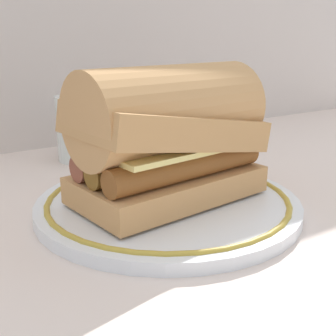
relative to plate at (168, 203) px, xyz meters
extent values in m
plane|color=beige|center=(0.03, -0.03, -0.01)|extent=(1.50, 1.50, 0.00)
cylinder|color=white|center=(0.00, 0.00, 0.00)|extent=(0.27, 0.27, 0.01)
torus|color=#B29333|center=(0.00, 0.00, 0.00)|extent=(0.25, 0.25, 0.01)
cube|color=tan|center=(0.00, 0.00, 0.02)|extent=(0.19, 0.12, 0.03)
cylinder|color=brown|center=(0.00, -0.03, 0.05)|extent=(0.18, 0.05, 0.03)
cylinder|color=brown|center=(0.00, 0.00, 0.05)|extent=(0.18, 0.05, 0.03)
cylinder|color=brown|center=(0.00, 0.03, 0.05)|extent=(0.18, 0.05, 0.03)
cube|color=#EAD67A|center=(0.00, 0.00, 0.06)|extent=(0.16, 0.11, 0.01)
cube|color=tan|center=(0.00, 0.00, 0.08)|extent=(0.20, 0.12, 0.06)
cylinder|color=tan|center=(0.00, 0.00, 0.09)|extent=(0.19, 0.11, 0.09)
cylinder|color=silver|center=(0.00, 0.23, 0.04)|extent=(0.07, 0.07, 0.09)
cylinder|color=gold|center=(0.00, 0.23, 0.01)|extent=(0.06, 0.06, 0.04)
camera|label=1|loc=(-0.23, -0.36, 0.17)|focal=47.78mm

